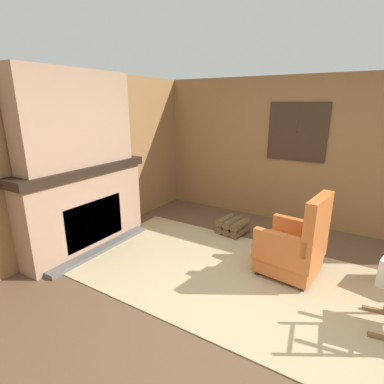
{
  "coord_description": "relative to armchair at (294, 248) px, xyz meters",
  "views": [
    {
      "loc": [
        1.03,
        -2.59,
        2.02
      ],
      "look_at": [
        -0.93,
        0.59,
        0.9
      ],
      "focal_mm": 28.0,
      "sensor_mm": 36.0,
      "label": 1
    }
  ],
  "objects": [
    {
      "name": "ground_plane",
      "position": [
        -0.38,
        -0.78,
        -0.37
      ],
      "size": [
        14.0,
        14.0,
        0.0
      ],
      "primitive_type": "plane",
      "color": "brown"
    },
    {
      "name": "wood_panel_wall_left",
      "position": [
        -2.93,
        -0.78,
        0.86
      ],
      "size": [
        0.06,
        5.63,
        2.45
      ],
      "color": "olive",
      "rests_on": "ground"
    },
    {
      "name": "wood_panel_wall_back",
      "position": [
        -0.38,
        1.76,
        0.87
      ],
      "size": [
        5.63,
        0.09,
        2.45
      ],
      "color": "olive",
      "rests_on": "ground"
    },
    {
      "name": "fireplace_hearth",
      "position": [
        -2.7,
        -0.78,
        0.23
      ],
      "size": [
        0.58,
        1.96,
        1.2
      ],
      "color": "#9E7A60",
      "rests_on": "ground"
    },
    {
      "name": "chimney_breast",
      "position": [
        -2.71,
        -0.78,
        1.45
      ],
      "size": [
        0.33,
        1.64,
        1.23
      ],
      "color": "#9E7A60",
      "rests_on": "fireplace_hearth"
    },
    {
      "name": "area_rug",
      "position": [
        -0.58,
        -0.4,
        -0.36
      ],
      "size": [
        4.07,
        2.14,
        0.01
      ],
      "color": "tan",
      "rests_on": "ground"
    },
    {
      "name": "armchair",
      "position": [
        0.0,
        0.0,
        0.0
      ],
      "size": [
        0.76,
        0.72,
        1.05
      ],
      "rotation": [
        0.0,
        0.0,
        3.02
      ],
      "color": "#C6662D",
      "rests_on": "ground"
    },
    {
      "name": "firewood_stack",
      "position": [
        -1.11,
        0.73,
        -0.24
      ],
      "size": [
        0.47,
        0.45,
        0.26
      ],
      "rotation": [
        0.0,
        0.0,
        -0.15
      ],
      "color": "brown",
      "rests_on": "ground"
    },
    {
      "name": "oil_lamp_vase",
      "position": [
        -2.75,
        -1.53,
        0.92
      ],
      "size": [
        0.11,
        0.11,
        0.25
      ],
      "color": "#99B29E",
      "rests_on": "fireplace_hearth"
    },
    {
      "name": "storage_case",
      "position": [
        -2.75,
        -0.08,
        0.91
      ],
      "size": [
        0.16,
        0.26,
        0.15
      ],
      "color": "gray",
      "rests_on": "fireplace_hearth"
    }
  ]
}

